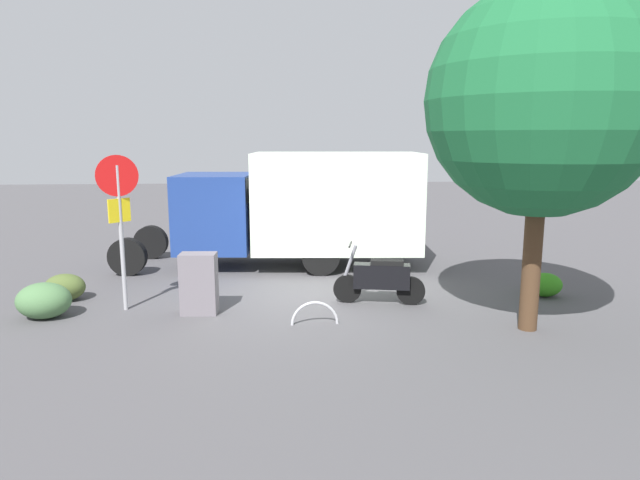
{
  "coord_description": "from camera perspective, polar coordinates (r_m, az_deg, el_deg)",
  "views": [
    {
      "loc": [
        0.75,
        11.15,
        3.23
      ],
      "look_at": [
        -0.2,
        -0.18,
        1.15
      ],
      "focal_mm": 31.25,
      "sensor_mm": 36.0,
      "label": 1
    }
  ],
  "objects": [
    {
      "name": "bike_rack_hoop",
      "position": [
        9.93,
        -0.54,
        -8.64
      ],
      "size": [
        0.85,
        0.06,
        0.85
      ],
      "primitive_type": "torus",
      "rotation": [
        1.57,
        0.0,
        0.01
      ],
      "color": "#B7B7BC",
      "rests_on": "ground"
    },
    {
      "name": "motorcycle",
      "position": [
        11.06,
        6.26,
        -3.89
      ],
      "size": [
        1.79,
        0.67,
        1.2
      ],
      "rotation": [
        0.0,
        0.0,
        -0.21
      ],
      "color": "black",
      "rests_on": "ground"
    },
    {
      "name": "box_truck_near",
      "position": [
        14.05,
        -2.21,
        3.68
      ],
      "size": [
        7.67,
        2.76,
        2.88
      ],
      "rotation": [
        0.0,
        0.0,
        -0.08
      ],
      "color": "black",
      "rests_on": "ground"
    },
    {
      "name": "shrub_mid_verge",
      "position": [
        12.47,
        22.03,
        -4.26
      ],
      "size": [
        0.72,
        0.59,
        0.49
      ],
      "primitive_type": "ellipsoid",
      "color": "#358B1D",
      "rests_on": "ground"
    },
    {
      "name": "stop_sign",
      "position": [
        10.97,
        -19.86,
        3.07
      ],
      "size": [
        0.71,
        0.33,
        2.94
      ],
      "color": "#9E9EA3",
      "rests_on": "ground"
    },
    {
      "name": "ground_plane",
      "position": [
        11.63,
        -0.91,
        -5.77
      ],
      "size": [
        60.0,
        60.0,
        0.0
      ],
      "primitive_type": "plane",
      "color": "#4B494C"
    },
    {
      "name": "shrub_by_tree",
      "position": [
        11.34,
        -26.44,
        -5.58
      ],
      "size": [
        0.97,
        0.79,
        0.66
      ],
      "primitive_type": "ellipsoid",
      "color": "#497144",
      "rests_on": "ground"
    },
    {
      "name": "street_tree",
      "position": [
        9.84,
        21.89,
        13.05
      ],
      "size": [
        3.76,
        3.76,
        5.71
      ],
      "color": "#47301E",
      "rests_on": "ground"
    },
    {
      "name": "utility_cabinet",
      "position": [
        10.61,
        -12.29,
        -4.39
      ],
      "size": [
        0.69,
        0.46,
        1.15
      ],
      "primitive_type": "cube",
      "rotation": [
        0.0,
        0.0,
        -0.07
      ],
      "color": "slate",
      "rests_on": "ground"
    },
    {
      "name": "shrub_near_sign",
      "position": [
        12.38,
        -24.68,
        -4.43
      ],
      "size": [
        0.8,
        0.66,
        0.55
      ],
      "primitive_type": "ellipsoid",
      "color": "#495A2A",
      "rests_on": "ground"
    }
  ]
}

